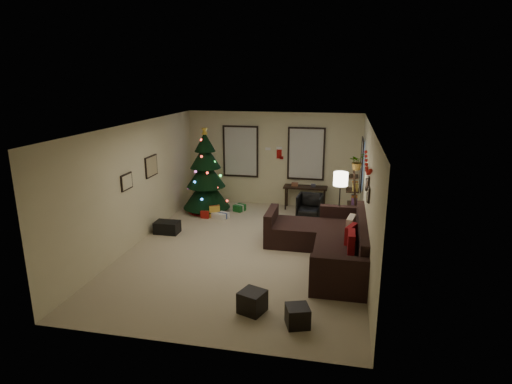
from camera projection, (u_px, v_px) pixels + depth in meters
floor at (246, 249)px, 9.29m from camera, size 7.00×7.00×0.00m
ceiling at (245, 126)px, 8.58m from camera, size 7.00×7.00×0.00m
wall_back at (273, 159)px, 12.24m from camera, size 5.00×0.00×5.00m
wall_front at (186, 257)px, 5.63m from camera, size 5.00×0.00×5.00m
wall_left at (136, 184)px, 9.43m from camera, size 0.00×7.00×7.00m
wall_right at (368, 197)px, 8.45m from camera, size 0.00×7.00×7.00m
window_back_left at (241, 151)px, 12.35m from camera, size 1.05×0.06×1.50m
window_back_right at (306, 154)px, 11.97m from camera, size 1.05×0.06×1.50m
window_right_wall at (362, 164)px, 10.82m from camera, size 0.06×0.90×1.30m
christmas_tree at (206, 176)px, 11.68m from camera, size 1.30×1.30×2.42m
presents at (215, 210)px, 11.64m from camera, size 1.50×1.01×0.30m
sofa at (329, 243)px, 8.81m from camera, size 2.18×3.14×0.94m
pillow_red_a at (351, 244)px, 7.92m from camera, size 0.13×0.47×0.47m
pillow_red_b at (351, 235)px, 8.36m from camera, size 0.25×0.42×0.41m
pillow_cream at (351, 227)px, 8.82m from camera, size 0.21×0.47×0.46m
ottoman_near at (252, 302)px, 6.79m from camera, size 0.48×0.48×0.36m
ottoman_far at (298, 316)px, 6.42m from camera, size 0.43×0.43×0.32m
desk at (305, 189)px, 11.99m from camera, size 1.22×0.44×0.66m
desk_chair at (310, 205)px, 11.41m from camera, size 0.64×0.61×0.62m
bookshelf at (354, 200)px, 10.38m from camera, size 0.30×0.46×1.54m
potted_plant at (357, 159)px, 9.78m from camera, size 0.60×0.61×0.51m
floor_lamp at (340, 183)px, 9.69m from camera, size 0.33×0.33×1.56m
art_map at (151, 166)px, 10.08m from camera, size 0.04×0.60×0.50m
art_abstract at (127, 182)px, 8.96m from camera, size 0.04×0.45×0.35m
gallery at (368, 187)px, 8.32m from camera, size 0.03×1.25×0.54m
garland at (368, 165)px, 8.21m from camera, size 0.08×1.90×0.30m
stocking_left at (268, 153)px, 12.25m from camera, size 0.20×0.05×0.36m
stocking_right at (280, 152)px, 12.14m from camera, size 0.20×0.05×0.36m
storage_bin at (167, 227)px, 10.24m from camera, size 0.58×0.38×0.29m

